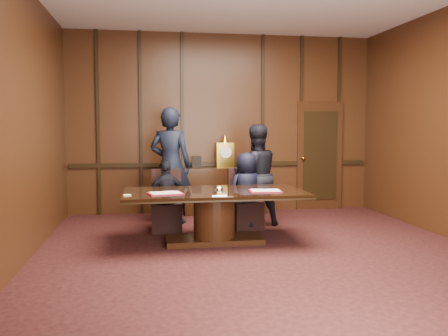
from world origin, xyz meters
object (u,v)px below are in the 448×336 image
at_px(sideboard, 225,188).
at_px(witness_right, 255,175).
at_px(signatory_left, 167,197).
at_px(witness_left, 171,165).
at_px(conference_table, 214,208).
at_px(signatory_right, 246,191).

bearing_deg(sideboard, witness_right, -74.92).
distance_m(signatory_left, witness_left, 0.88).
relative_size(sideboard, witness_left, 0.79).
height_order(sideboard, conference_table, sideboard).
bearing_deg(sideboard, witness_left, -145.40).
bearing_deg(conference_table, signatory_left, 129.09).
xyz_separation_m(conference_table, signatory_right, (0.65, 0.80, 0.13)).
xyz_separation_m(signatory_right, witness_right, (0.22, 0.29, 0.23)).
bearing_deg(witness_left, signatory_left, 102.98).
distance_m(witness_left, witness_right, 1.50).
distance_m(conference_table, witness_left, 1.72).
bearing_deg(conference_table, witness_right, 51.53).
bearing_deg(witness_left, signatory_right, 168.61).
bearing_deg(witness_right, conference_table, 41.13).
distance_m(sideboard, conference_table, 2.37).
relative_size(conference_table, signatory_left, 2.28).
relative_size(signatory_left, witness_right, 0.66).
height_order(sideboard, signatory_left, sideboard).
bearing_deg(witness_left, conference_table, 130.15).
distance_m(signatory_right, witness_left, 1.46).
relative_size(sideboard, witness_right, 0.93).
height_order(sideboard, witness_left, witness_left).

